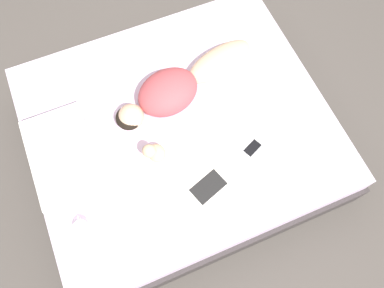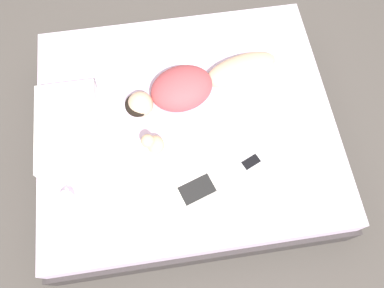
% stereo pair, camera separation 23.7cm
% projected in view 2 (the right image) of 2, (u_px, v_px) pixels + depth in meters
% --- Properties ---
extents(ground_plane, '(12.00, 12.00, 0.00)m').
position_uv_depth(ground_plane, '(187.00, 145.00, 3.07)').
color(ground_plane, '#4C4742').
extents(bed, '(1.87, 2.13, 0.48)m').
position_uv_depth(bed, '(186.00, 134.00, 2.85)').
color(bed, '#383333').
rests_on(bed, ground_plane).
extents(person, '(0.50, 1.16, 0.22)m').
position_uv_depth(person, '(194.00, 85.00, 2.62)').
color(person, '#DBB28E').
rests_on(person, bed).
extents(open_magazine, '(0.49, 0.43, 0.01)m').
position_uv_depth(open_magazine, '(204.00, 203.00, 2.40)').
color(open_magazine, silver).
rests_on(open_magazine, bed).
extents(coffee_mug, '(0.13, 0.10, 0.08)m').
position_uv_depth(coffee_mug, '(67.00, 199.00, 2.36)').
color(coffee_mug, white).
rests_on(coffee_mug, bed).
extents(cell_phone, '(0.13, 0.16, 0.01)m').
position_uv_depth(cell_phone, '(251.00, 162.00, 2.50)').
color(cell_phone, silver).
rests_on(cell_phone, bed).
extents(plush_toy, '(0.13, 0.15, 0.18)m').
position_uv_depth(plush_toy, '(153.00, 144.00, 2.47)').
color(plush_toy, '#D1B289').
rests_on(plush_toy, bed).
extents(pillow, '(0.64, 0.40, 0.16)m').
position_uv_depth(pillow, '(68.00, 129.00, 2.51)').
color(pillow, white).
rests_on(pillow, bed).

